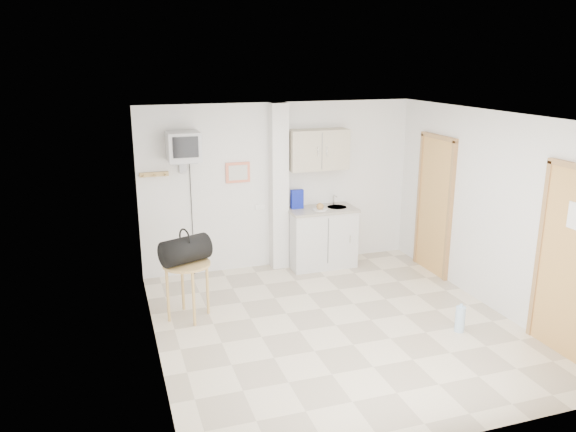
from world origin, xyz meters
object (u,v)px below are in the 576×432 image
object	(u,v)px
round_table	(187,271)
water_bottle	(460,319)
crt_television	(184,148)
duffel_bag	(185,250)

from	to	relation	value
round_table	water_bottle	xyz separation A→B (m)	(2.98, -1.37, -0.45)
crt_television	duffel_bag	size ratio (longest dim) A/B	3.26
crt_television	water_bottle	world-z (taller)	crt_television
crt_television	water_bottle	distance (m)	4.21
round_table	duffel_bag	world-z (taller)	duffel_bag
duffel_bag	round_table	bearing A→B (deg)	-100.09
round_table	duffel_bag	xyz separation A→B (m)	(-0.00, 0.02, 0.27)
crt_television	round_table	distance (m)	1.83
round_table	water_bottle	size ratio (longest dim) A/B	2.06
round_table	duffel_bag	size ratio (longest dim) A/B	1.09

